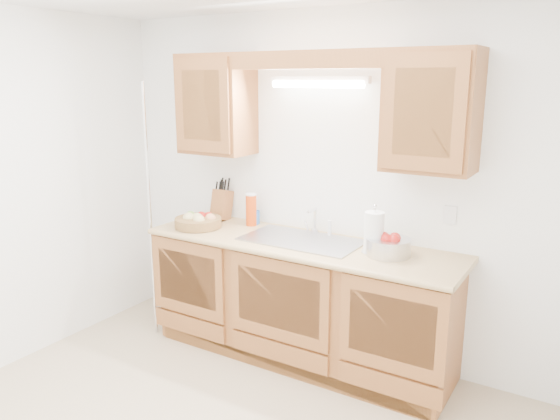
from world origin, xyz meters
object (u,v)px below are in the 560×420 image
Objects in this scene: fruit_basket at (198,221)px; knife_block at (222,204)px; paper_towel at (374,233)px; apple_bowl at (389,245)px.

knife_block is (0.00, 0.30, 0.08)m from fruit_basket.
paper_towel is at bearing 4.15° from fruit_basket.
fruit_basket is 1.39× the size of apple_bowl.
paper_towel is 0.99× the size of apple_bowl.
knife_block is 1.06× the size of paper_towel.
knife_block is at bearing 173.07° from apple_bowl.
apple_bowl is at bearing -11.40° from knife_block.
apple_bowl is (1.49, -0.18, -0.06)m from knife_block.
knife_block reaches higher than apple_bowl.
paper_towel is at bearing -172.36° from apple_bowl.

